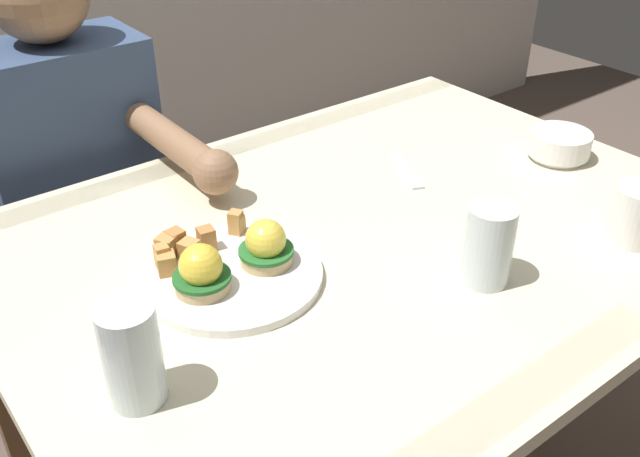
# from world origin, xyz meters

# --- Properties ---
(dining_table) EXTENTS (1.20, 0.90, 0.74)m
(dining_table) POSITION_xyz_m (0.00, 0.00, 0.63)
(dining_table) COLOR beige
(dining_table) RESTS_ON ground_plane
(eggs_benedict_plate) EXTENTS (0.27, 0.27, 0.09)m
(eggs_benedict_plate) POSITION_xyz_m (-0.26, 0.02, 0.76)
(eggs_benedict_plate) COLOR white
(eggs_benedict_plate) RESTS_ON dining_table
(fruit_bowl) EXTENTS (0.12, 0.12, 0.05)m
(fruit_bowl) POSITION_xyz_m (0.47, -0.03, 0.77)
(fruit_bowl) COLOR white
(fruit_bowl) RESTS_ON dining_table
(coffee_mug) EXTENTS (0.11, 0.08, 0.09)m
(coffee_mug) POSITION_xyz_m (0.32, -0.28, 0.79)
(coffee_mug) COLOR white
(coffee_mug) RESTS_ON dining_table
(fork) EXTENTS (0.09, 0.15, 0.00)m
(fork) POSITION_xyz_m (0.19, 0.10, 0.74)
(fork) COLOR silver
(fork) RESTS_ON dining_table
(water_glass_near) EXTENTS (0.07, 0.07, 0.12)m
(water_glass_near) POSITION_xyz_m (0.04, -0.21, 0.80)
(water_glass_near) COLOR silver
(water_glass_near) RESTS_ON dining_table
(water_glass_far) EXTENTS (0.07, 0.07, 0.14)m
(water_glass_far) POSITION_xyz_m (-0.47, -0.12, 0.80)
(water_glass_far) COLOR silver
(water_glass_far) RESTS_ON dining_table
(diner_person) EXTENTS (0.34, 0.54, 1.14)m
(diner_person) POSITION_xyz_m (-0.27, 0.60, 0.65)
(diner_person) COLOR #33333D
(diner_person) RESTS_ON ground_plane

